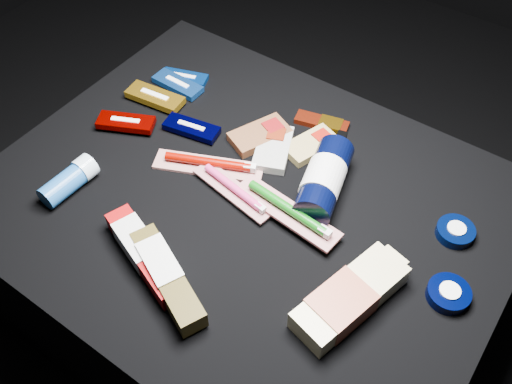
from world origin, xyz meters
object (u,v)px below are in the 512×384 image
Objects in this scene: lotion_bottle at (324,179)px; bodywash_bottle at (348,299)px; deodorant_stick at (70,181)px; toothpaste_carton_red at (142,251)px.

lotion_bottle is 0.25m from bodywash_bottle.
deodorant_stick is 0.23m from toothpaste_carton_red.
bodywash_bottle is 0.36m from toothpaste_carton_red.
deodorant_stick is at bearing -160.75° from lotion_bottle.
deodorant_stick is (-0.57, -0.09, 0.00)m from bodywash_bottle.
toothpaste_carton_red is at bearing -146.20° from bodywash_bottle.
toothpaste_carton_red is (-0.34, -0.12, -0.00)m from bodywash_bottle.
bodywash_bottle is 1.96× the size of deodorant_stick.
bodywash_bottle is at bearing 39.54° from toothpaste_carton_red.
toothpaste_carton_red is at bearing -135.03° from lotion_bottle.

